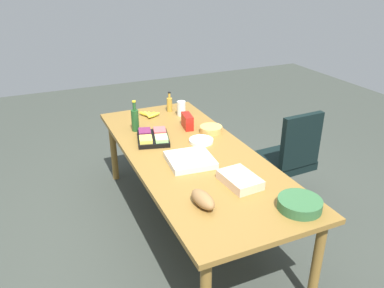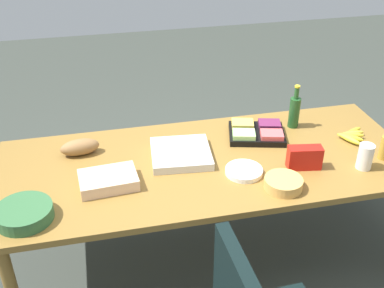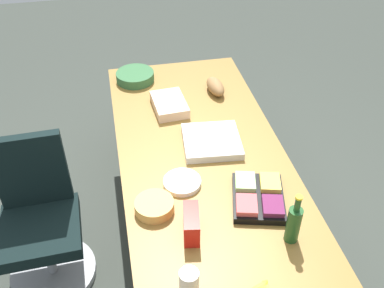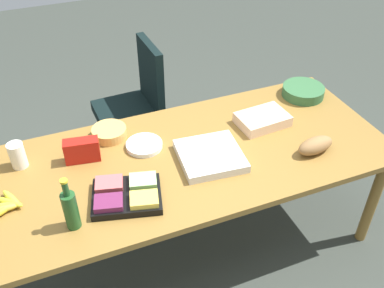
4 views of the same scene
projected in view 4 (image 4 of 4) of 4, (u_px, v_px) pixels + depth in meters
The scene contains 14 objects.
ground_plane at pixel (182, 242), 3.05m from camera, with size 10.00×10.00×0.00m, color #373D36.
conference_table at pixel (181, 166), 2.62m from camera, with size 2.54×1.04×0.77m.
office_chair at pixel (135, 117), 3.57m from camera, with size 0.56×0.56×1.01m.
paper_plate_stack at pixel (144, 145), 2.64m from camera, with size 0.22×0.22×0.03m, color white.
sheet_cake at pixel (262, 119), 2.82m from camera, with size 0.32×0.22×0.07m, color beige.
chip_bag_red at pixel (82, 150), 2.52m from camera, with size 0.20×0.08×0.14m, color red.
bread_loaf at pixel (315, 145), 2.59m from camera, with size 0.24×0.11×0.10m, color olive.
chip_bowl at pixel (109, 132), 2.72m from camera, with size 0.22×0.22×0.06m, color #DCA553.
mayo_jar at pixel (18, 155), 2.47m from camera, with size 0.09×0.09×0.16m, color white.
banana_bunch at pixel (5, 206), 2.23m from camera, with size 0.21×0.22×0.04m.
fruit_platter at pixel (127, 195), 2.29m from camera, with size 0.42×0.36×0.07m.
salad_bowl at pixel (303, 91), 3.10m from camera, with size 0.29×0.29×0.07m, color #326338.
pizza_box at pixel (210, 156), 2.55m from camera, with size 0.36×0.36×0.05m, color silver.
wine_bottle at pixel (70, 209), 2.09m from camera, with size 0.09×0.09×0.31m.
Camera 4 is at (0.68, 1.86, 2.42)m, focal length 40.86 mm.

